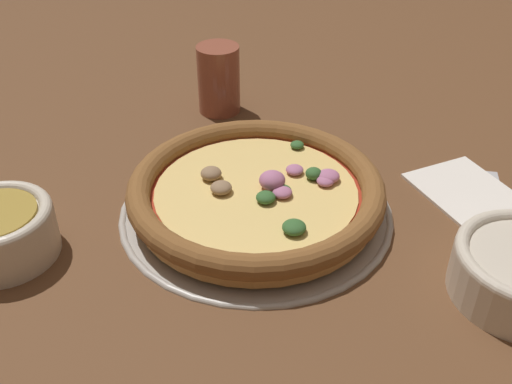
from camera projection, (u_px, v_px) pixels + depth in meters
name	position (u px, v px, depth m)	size (l,w,h in m)	color
ground_plane	(256.00, 211.00, 0.72)	(3.00, 3.00, 0.00)	brown
pizza_tray	(256.00, 208.00, 0.72)	(0.33, 0.33, 0.01)	#B7B2A8
pizza	(256.00, 192.00, 0.70)	(0.30, 0.30, 0.04)	tan
drinking_cup	(219.00, 79.00, 0.90)	(0.06, 0.06, 0.10)	brown
napkin	(468.00, 191.00, 0.75)	(0.17, 0.16, 0.01)	white
fork	(497.00, 205.00, 0.73)	(0.09, 0.17, 0.00)	#B7B7BC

